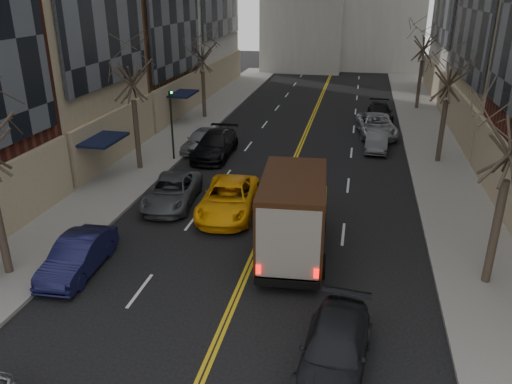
% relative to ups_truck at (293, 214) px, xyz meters
% --- Properties ---
extents(sidewalk_left, '(4.00, 66.00, 0.15)m').
position_rel_ups_truck_xyz_m(sidewalk_left, '(-10.52, 15.15, -1.70)').
color(sidewalk_left, slate).
rests_on(sidewalk_left, ground).
extents(sidewalk_right, '(4.00, 66.00, 0.15)m').
position_rel_ups_truck_xyz_m(sidewalk_right, '(7.48, 15.15, -1.70)').
color(sidewalk_right, slate).
rests_on(sidewalk_right, ground).
extents(tree_lf_mid, '(3.20, 3.20, 8.91)m').
position_rel_ups_truck_xyz_m(tree_lf_mid, '(-10.32, 8.15, 4.82)').
color(tree_lf_mid, '#382D23').
rests_on(tree_lf_mid, sidewalk_left).
extents(tree_lf_far, '(3.20, 3.20, 8.12)m').
position_rel_ups_truck_xyz_m(tree_lf_far, '(-10.32, 21.15, 4.25)').
color(tree_lf_far, '#382D23').
rests_on(tree_lf_far, sidewalk_left).
extents(tree_rt_mid, '(3.20, 3.20, 8.32)m').
position_rel_ups_truck_xyz_m(tree_rt_mid, '(7.28, 13.15, 4.39)').
color(tree_rt_mid, '#382D23').
rests_on(tree_rt_mid, sidewalk_right).
extents(tree_rt_far, '(3.20, 3.20, 9.11)m').
position_rel_ups_truck_xyz_m(tree_rt_far, '(7.28, 28.15, 4.96)').
color(tree_rt_far, '#382D23').
rests_on(tree_rt_far, sidewalk_right).
extents(traffic_signal, '(0.29, 0.26, 4.70)m').
position_rel_ups_truck_xyz_m(traffic_signal, '(-8.91, 10.15, 1.04)').
color(traffic_signal, black).
rests_on(traffic_signal, sidewalk_left).
extents(ups_truck, '(3.00, 6.60, 3.53)m').
position_rel_ups_truck_xyz_m(ups_truck, '(0.00, 0.00, 0.00)').
color(ups_truck, black).
rests_on(ups_truck, ground).
extents(observer_sedan, '(2.29, 4.72, 1.33)m').
position_rel_ups_truck_xyz_m(observer_sedan, '(2.08, -6.42, -1.11)').
color(observer_sedan, black).
rests_on(observer_sedan, ground).
extents(taxi, '(2.91, 5.60, 1.51)m').
position_rel_ups_truck_xyz_m(taxi, '(-3.57, 3.30, -1.02)').
color(taxi, '#FFAE0A').
rests_on(taxi, ground).
extents(pedestrian, '(0.61, 0.72, 1.67)m').
position_rel_ups_truck_xyz_m(pedestrian, '(-2.02, 3.46, -0.94)').
color(pedestrian, black).
rests_on(pedestrian, ground).
extents(parked_lf_b, '(1.68, 4.29, 1.39)m').
position_rel_ups_truck_xyz_m(parked_lf_b, '(-7.82, -3.08, -1.08)').
color(parked_lf_b, '#111236').
rests_on(parked_lf_b, ground).
extents(parked_lf_c, '(2.76, 5.13, 1.37)m').
position_rel_ups_truck_xyz_m(parked_lf_c, '(-6.62, 3.78, -1.09)').
color(parked_lf_c, '#494C50').
rests_on(parked_lf_c, ground).
extents(parked_lf_d, '(2.28, 5.41, 1.56)m').
position_rel_ups_truck_xyz_m(parked_lf_d, '(-6.62, 11.56, -1.00)').
color(parked_lf_d, black).
rests_on(parked_lf_d, ground).
extents(parked_lf_e, '(2.16, 4.44, 1.46)m').
position_rel_ups_truck_xyz_m(parked_lf_e, '(-7.82, 12.64, -1.05)').
color(parked_lf_e, '#A2A5A9').
rests_on(parked_lf_e, ground).
extents(parked_rt_a, '(1.61, 4.14, 1.34)m').
position_rel_ups_truck_xyz_m(parked_rt_a, '(3.58, 15.14, -1.11)').
color(parked_rt_a, '#4B4E52').
rests_on(parked_rt_a, ground).
extents(parked_rt_b, '(3.21, 5.76, 1.52)m').
position_rel_ups_truck_xyz_m(parked_rt_b, '(3.58, 18.78, -1.02)').
color(parked_rt_b, '#B9BBC2').
rests_on(parked_rt_b, ground).
extents(parked_rt_c, '(2.07, 4.75, 1.36)m').
position_rel_ups_truck_xyz_m(parked_rt_c, '(3.97, 23.51, -1.10)').
color(parked_rt_c, black).
rests_on(parked_rt_c, ground).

